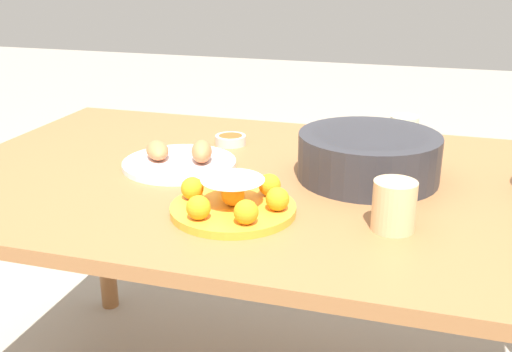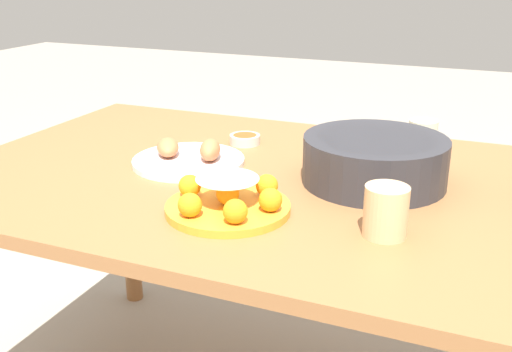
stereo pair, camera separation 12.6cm
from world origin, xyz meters
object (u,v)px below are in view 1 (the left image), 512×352
(sauce_bowl, at_px, (231,140))
(seafood_platter, at_px, (180,160))
(cup_near, at_px, (394,206))
(cup_far, at_px, (404,128))
(cake_plate, at_px, (234,200))
(dining_table, at_px, (275,210))
(serving_bowl, at_px, (369,155))

(sauce_bowl, bearing_deg, seafood_platter, -106.65)
(cup_near, relative_size, cup_far, 1.23)
(cake_plate, bearing_deg, dining_table, 83.12)
(cup_near, bearing_deg, seafood_platter, 157.38)
(serving_bowl, distance_m, cup_near, 0.27)
(serving_bowl, relative_size, sauce_bowl, 3.88)
(seafood_platter, xyz_separation_m, cup_near, (0.52, -0.22, 0.03))
(sauce_bowl, height_order, cup_far, cup_far)
(sauce_bowl, xyz_separation_m, cup_near, (0.46, -0.42, 0.03))
(seafood_platter, bearing_deg, dining_table, -2.10)
(dining_table, bearing_deg, cake_plate, -96.88)
(seafood_platter, bearing_deg, sauce_bowl, 73.35)
(cake_plate, bearing_deg, serving_bowl, 49.97)
(cup_near, bearing_deg, dining_table, 143.27)
(cake_plate, xyz_separation_m, cup_near, (0.31, 0.01, 0.02))
(dining_table, xyz_separation_m, seafood_platter, (-0.24, 0.01, 0.10))
(sauce_bowl, relative_size, cup_near, 0.87)
(sauce_bowl, bearing_deg, dining_table, -49.39)
(cake_plate, distance_m, cup_near, 0.31)
(cake_plate, distance_m, sauce_bowl, 0.46)
(dining_table, height_order, sauce_bowl, sauce_bowl)
(dining_table, xyz_separation_m, sauce_bowl, (-0.18, 0.21, 0.10))
(dining_table, height_order, cake_plate, cake_plate)
(serving_bowl, xyz_separation_m, cup_near, (0.08, -0.26, -0.01))
(dining_table, relative_size, sauce_bowl, 19.08)
(serving_bowl, distance_m, sauce_bowl, 0.42)
(cup_near, xyz_separation_m, cup_far, (-0.02, 0.59, -0.01))
(dining_table, distance_m, serving_bowl, 0.25)
(serving_bowl, height_order, seafood_platter, serving_bowl)
(cake_plate, relative_size, cup_far, 3.26)
(cake_plate, height_order, seafood_platter, cake_plate)
(dining_table, distance_m, seafood_platter, 0.26)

